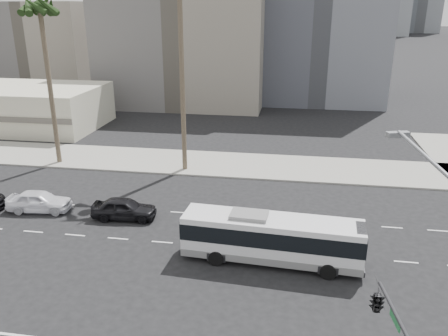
% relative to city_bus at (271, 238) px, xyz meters
% --- Properties ---
extents(ground, '(700.00, 700.00, 0.00)m').
position_rel_city_bus_xyz_m(ground, '(-4.03, 1.16, -1.58)').
color(ground, black).
rests_on(ground, ground).
extents(sidewalk_north, '(120.00, 7.00, 0.15)m').
position_rel_city_bus_xyz_m(sidewalk_north, '(-4.03, 16.66, -1.51)').
color(sidewalk_north, gray).
rests_on(sidewalk_north, ground).
extents(commercial_low, '(22.00, 12.16, 5.00)m').
position_rel_city_bus_xyz_m(commercial_low, '(-34.03, 27.15, 0.92)').
color(commercial_low, beige).
rests_on(commercial_low, ground).
extents(midrise_beige_west, '(24.00, 18.00, 18.00)m').
position_rel_city_bus_xyz_m(midrise_beige_west, '(-16.03, 46.16, 7.42)').
color(midrise_beige_west, slate).
rests_on(midrise_beige_west, ground).
extents(midrise_gray_center, '(20.00, 20.00, 26.00)m').
position_rel_city_bus_xyz_m(midrise_gray_center, '(3.97, 53.16, 11.42)').
color(midrise_gray_center, '#4F525B').
rests_on(midrise_gray_center, ground).
extents(midrise_beige_far, '(18.00, 16.00, 15.00)m').
position_rel_city_bus_xyz_m(midrise_beige_far, '(-42.03, 51.16, 5.92)').
color(midrise_beige_far, slate).
rests_on(midrise_beige_far, ground).
extents(city_bus, '(10.63, 3.01, 3.01)m').
position_rel_city_bus_xyz_m(city_bus, '(0.00, 0.00, 0.00)').
color(city_bus, silver).
rests_on(city_bus, ground).
extents(car_a, '(2.16, 4.68, 1.55)m').
position_rel_city_bus_xyz_m(car_a, '(-10.68, 4.11, -0.81)').
color(car_a, black).
rests_on(car_a, ground).
extents(car_b, '(2.33, 4.81, 1.58)m').
position_rel_city_bus_xyz_m(car_b, '(-17.34, 4.32, -0.79)').
color(car_b, white).
rests_on(car_b, ground).
extents(traffic_signal, '(2.53, 3.39, 5.45)m').
position_rel_city_bus_xyz_m(traffic_signal, '(4.22, -9.92, 2.96)').
color(traffic_signal, '#262628').
rests_on(traffic_signal, ground).
extents(palm_mid, '(5.02, 5.02, 15.53)m').
position_rel_city_bus_xyz_m(palm_mid, '(-21.30, 14.62, 12.39)').
color(palm_mid, brown).
rests_on(palm_mid, ground).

